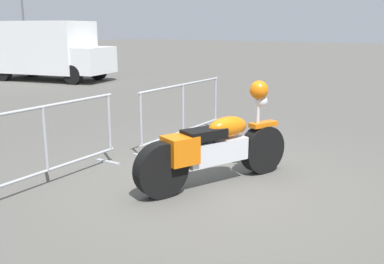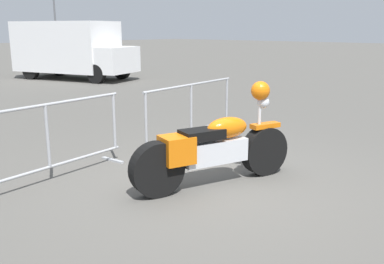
{
  "view_description": "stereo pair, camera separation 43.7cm",
  "coord_description": "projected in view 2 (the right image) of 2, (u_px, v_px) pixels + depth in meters",
  "views": [
    {
      "loc": [
        -4.48,
        -3.2,
        2.02
      ],
      "look_at": [
        -0.03,
        0.29,
        0.65
      ],
      "focal_mm": 40.0,
      "sensor_mm": 36.0,
      "label": 1
    },
    {
      "loc": [
        -4.2,
        -3.53,
        2.02
      ],
      "look_at": [
        -0.03,
        0.29,
        0.65
      ],
      "focal_mm": 40.0,
      "sensor_mm": 36.0,
      "label": 2
    }
  ],
  "objects": [
    {
      "name": "ground_plane",
      "position": [
        209.0,
        181.0,
        5.8
      ],
      "size": [
        120.0,
        120.0,
        0.0
      ],
      "primitive_type": "plane",
      "color": "#54514C"
    },
    {
      "name": "crowd_barrier_near",
      "position": [
        48.0,
        141.0,
        5.69
      ],
      "size": [
        2.49,
        0.67,
        1.07
      ],
      "rotation": [
        0.0,
        0.0,
        0.1
      ],
      "color": "#9EA0A5",
      "rests_on": "ground"
    },
    {
      "name": "motorcycle",
      "position": [
        214.0,
        147.0,
        5.59
      ],
      "size": [
        2.3,
        0.91,
        1.33
      ],
      "rotation": [
        0.0,
        0.0,
        -0.31
      ],
      "color": "black",
      "rests_on": "ground"
    },
    {
      "name": "delivery_van",
      "position": [
        71.0,
        48.0,
        17.41
      ],
      "size": [
        3.38,
        5.36,
        2.31
      ],
      "rotation": [
        0.0,
        0.0,
        -1.26
      ],
      "color": "white",
      "rests_on": "ground"
    },
    {
      "name": "crowd_barrier_far",
      "position": [
        191.0,
        112.0,
        7.71
      ],
      "size": [
        2.49,
        0.67,
        1.07
      ],
      "rotation": [
        0.0,
        0.0,
        0.1
      ],
      "color": "#9EA0A5",
      "rests_on": "ground"
    },
    {
      "name": "planter_island",
      "position": [
        82.0,
        63.0,
        21.2
      ],
      "size": [
        4.0,
        4.0,
        1.22
      ],
      "color": "#ADA89E",
      "rests_on": "ground"
    },
    {
      "name": "street_lamp",
      "position": [
        54.0,
        3.0,
        28.63
      ],
      "size": [
        0.36,
        0.7,
        5.68
      ],
      "color": "#595B60",
      "rests_on": "ground"
    }
  ]
}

